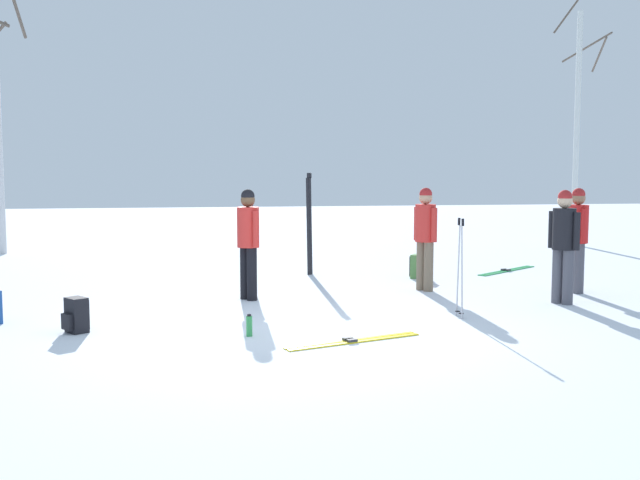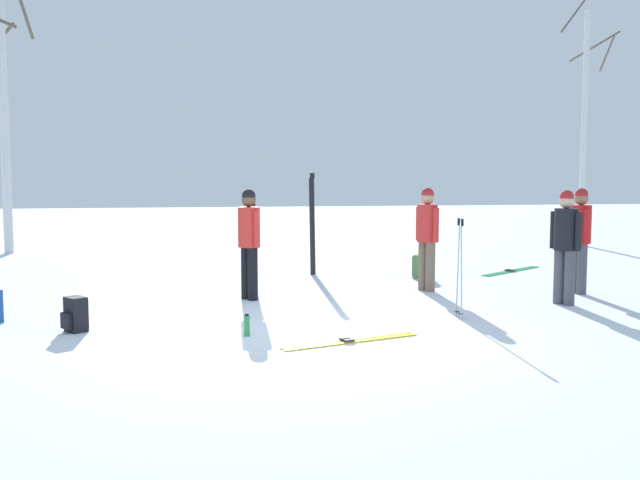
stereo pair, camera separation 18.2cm
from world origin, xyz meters
TOP-DOWN VIEW (x-y plane):
  - ground_plane at (0.00, 0.00)m, footprint 60.00×60.00m
  - person_0 at (2.46, 2.80)m, footprint 0.34×0.48m
  - person_1 at (-0.50, 2.40)m, footprint 0.34×0.46m
  - person_2 at (4.14, 1.29)m, footprint 0.34×0.46m
  - person_3 at (4.84, 2.20)m, footprint 0.34×0.52m
  - ski_pair_planted_0 at (0.83, 4.94)m, footprint 0.14×0.12m
  - ski_pair_lying_0 at (0.52, -0.65)m, footprint 1.72×0.74m
  - ski_pair_lying_1 at (4.77, 4.82)m, footprint 1.61×1.27m
  - ski_poles_0 at (-0.33, 4.04)m, footprint 0.07×0.27m
  - ski_poles_1 at (2.25, 0.53)m, footprint 0.07×0.24m
  - backpack_1 at (2.75, 4.18)m, footprint 0.34×0.33m
  - backpack_2 at (-2.78, 0.39)m, footprint 0.34×0.34m
  - water_bottle_0 at (-0.67, -0.16)m, footprint 0.08×0.08m
  - birch_tree_2 at (-5.88, 9.59)m, footprint 1.24×1.24m
  - birch_tree_3 at (8.60, 9.42)m, footprint 1.46×1.56m

SIDE VIEW (x-z plane):
  - ground_plane at x=0.00m, z-range 0.00..0.00m
  - ski_pair_lying_1 at x=4.77m, z-range -0.01..0.03m
  - ski_pair_lying_0 at x=0.52m, z-range -0.01..0.03m
  - water_bottle_0 at x=-0.67m, z-range -0.01..0.26m
  - backpack_1 at x=2.75m, z-range -0.01..0.43m
  - backpack_2 at x=-2.78m, z-range -0.01..0.43m
  - ski_poles_1 at x=2.25m, z-range 0.05..1.41m
  - ski_poles_0 at x=-0.33m, z-range 0.05..1.48m
  - ski_pair_planted_0 at x=0.83m, z-range -0.01..1.94m
  - person_0 at x=2.46m, z-range 0.12..1.84m
  - person_1 at x=-0.50m, z-range 0.12..1.84m
  - person_2 at x=4.14m, z-range 0.12..1.84m
  - person_3 at x=4.84m, z-range 0.12..1.84m
  - birch_tree_3 at x=8.60m, z-range -0.18..6.65m
  - birch_tree_2 at x=-5.88m, z-range 0.11..8.06m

